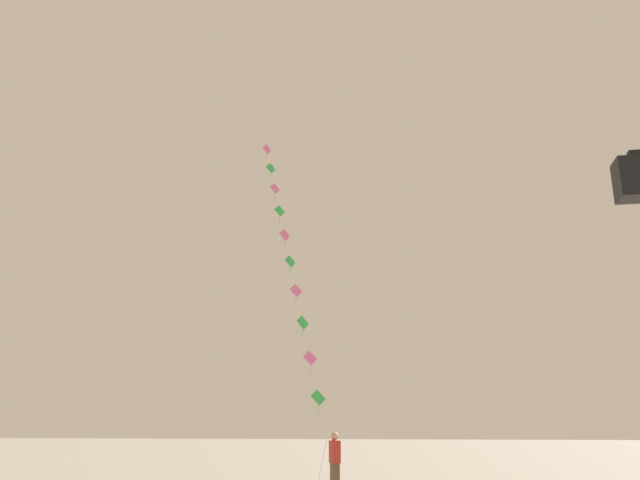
# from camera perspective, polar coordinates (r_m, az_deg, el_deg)

# --- Properties ---
(kite_train) EXTENTS (4.85, 8.87, 15.33)m
(kite_train) POSITION_cam_1_polar(r_m,az_deg,el_deg) (25.92, -2.70, -1.82)
(kite_train) COLOR brown
(kite_train) RESTS_ON ground_plane
(kite_flyer) EXTENTS (0.40, 0.62, 1.71)m
(kite_flyer) POSITION_cam_1_polar(r_m,az_deg,el_deg) (18.91, 1.32, -19.10)
(kite_flyer) COLOR brown
(kite_flyer) RESTS_ON ground_plane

